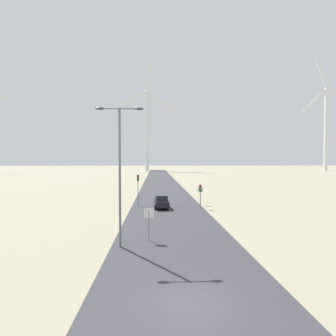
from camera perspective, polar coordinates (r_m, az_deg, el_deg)
name	(u,v)px	position (r m, az deg, el deg)	size (l,w,h in m)	color
ground_plane	(191,305)	(13.50, 5.13, -27.50)	(600.00, 600.00, 0.00)	gray
road_surface	(162,189)	(60.05, -1.23, -4.57)	(10.00, 240.00, 0.01)	#2D2D33
streetlamp	(120,160)	(20.02, -10.46, 1.71)	(3.61, 0.32, 10.54)	slate
stop_sign_near	(149,218)	(21.73, -4.19, -10.76)	(0.81, 0.07, 2.70)	slate
stop_sign_far	(200,192)	(38.94, 7.05, -5.25)	(0.81, 0.07, 2.67)	slate
traffic_light_post_near_left	(138,183)	(37.54, -6.55, -3.33)	(0.28, 0.34, 4.51)	slate
traffic_light_post_near_right	(200,191)	(35.94, 7.07, -5.02)	(0.28, 0.34, 3.23)	slate
car_approaching	(161,201)	(36.26, -1.46, -7.28)	(2.06, 4.21, 1.83)	black
wind_turbine_left	(147,122)	(166.14, -4.65, 9.96)	(37.49, 7.24, 70.69)	silver
wind_turbine_center	(326,121)	(197.95, 31.18, 8.74)	(33.73, 7.91, 71.54)	silver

